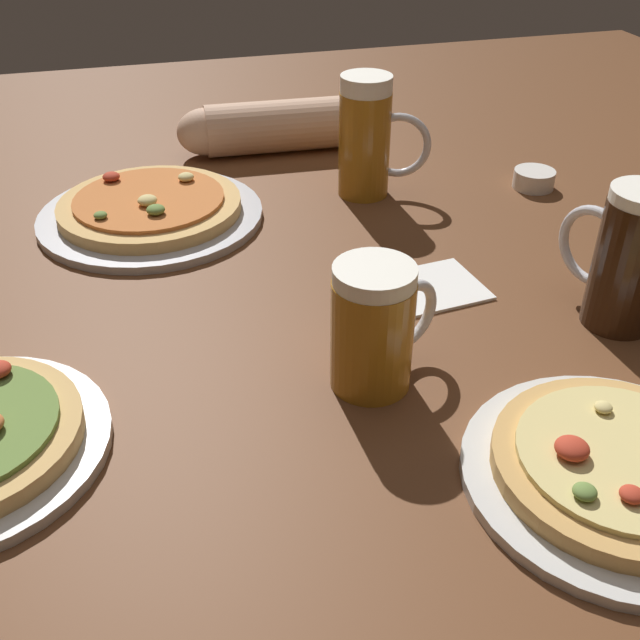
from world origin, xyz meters
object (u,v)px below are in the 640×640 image
at_px(ramekin_sauce, 534,179).
at_px(beer_mug_pale, 627,258).
at_px(pizza_plate_far, 150,210).
at_px(pizza_plate_near, 618,469).
at_px(beer_mug_amber, 368,138).
at_px(beer_mug_dark, 375,327).
at_px(napkin_folded, 429,287).
at_px(diner_arm, 262,127).

bearing_deg(ramekin_sauce, beer_mug_pale, -104.81).
bearing_deg(pizza_plate_far, pizza_plate_near, -60.93).
bearing_deg(pizza_plate_near, beer_mug_amber, 91.99).
bearing_deg(pizza_plate_far, beer_mug_dark, -66.53).
height_order(pizza_plate_near, beer_mug_amber, beer_mug_amber).
relative_size(beer_mug_amber, ramekin_sauce, 2.84).
xyz_separation_m(beer_mug_dark, beer_mug_pale, (0.31, 0.03, 0.01)).
bearing_deg(beer_mug_dark, napkin_folded, 50.62).
distance_m(pizza_plate_near, beer_mug_dark, 0.26).
bearing_deg(beer_mug_amber, napkin_folded, -92.66).
bearing_deg(pizza_plate_far, beer_mug_amber, 0.68).
height_order(beer_mug_dark, napkin_folded, beer_mug_dark).
height_order(pizza_plate_near, beer_mug_pale, beer_mug_pale).
height_order(beer_mug_pale, ramekin_sauce, beer_mug_pale).
distance_m(pizza_plate_far, diner_arm, 0.31).
relative_size(pizza_plate_far, diner_arm, 1.07).
relative_size(beer_mug_pale, ramekin_sauce, 2.59).
xyz_separation_m(pizza_plate_near, diner_arm, (-0.14, 0.86, 0.03)).
relative_size(napkin_folded, diner_arm, 0.43).
distance_m(beer_mug_pale, ramekin_sauce, 0.39).
distance_m(pizza_plate_near, diner_arm, 0.88).
distance_m(pizza_plate_far, beer_mug_pale, 0.66).
relative_size(ramekin_sauce, diner_arm, 0.21).
height_order(pizza_plate_far, beer_mug_pale, beer_mug_pale).
bearing_deg(pizza_plate_near, beer_mug_pale, 57.54).
xyz_separation_m(pizza_plate_near, beer_mug_pale, (0.15, 0.23, 0.07)).
relative_size(pizza_plate_near, beer_mug_amber, 1.50).
bearing_deg(beer_mug_pale, pizza_plate_far, 140.63).
distance_m(beer_mug_amber, ramekin_sauce, 0.28).
height_order(pizza_plate_near, diner_arm, diner_arm).
bearing_deg(beer_mug_dark, beer_mug_amber, 72.66).
relative_size(beer_mug_dark, diner_arm, 0.45).
bearing_deg(napkin_folded, pizza_plate_near, -84.09).
bearing_deg(ramekin_sauce, pizza_plate_near, -112.16).
bearing_deg(beer_mug_dark, ramekin_sauce, 44.65).
distance_m(beer_mug_dark, beer_mug_amber, 0.47).
distance_m(beer_mug_dark, diner_arm, 0.67).
height_order(pizza_plate_near, napkin_folded, pizza_plate_near).
relative_size(pizza_plate_far, napkin_folded, 2.49).
distance_m(beer_mug_dark, ramekin_sauce, 0.58).
distance_m(ramekin_sauce, napkin_folded, 0.37).
height_order(napkin_folded, diner_arm, diner_arm).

